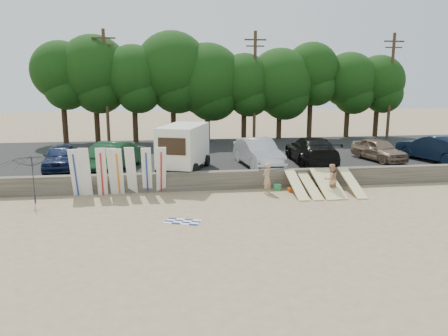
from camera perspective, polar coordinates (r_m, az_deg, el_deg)
The scene contains 31 objects.
ground at distance 21.65m, azimuth 7.26°, elevation -4.49°, with size 120.00×120.00×0.00m, color tan.
seawall at distance 24.33m, azimuth 5.47°, elevation -1.40°, with size 44.00×0.50×1.00m, color #6B6356.
parking_lot at distance 31.56m, azimuth 2.37°, elevation 1.41°, with size 44.00×14.50×0.70m, color #282828.
treeline at distance 37.80m, azimuth -1.25°, elevation 11.94°, with size 32.01×6.22×9.12m.
utility_poles at distance 36.83m, azimuth 4.03°, elevation 10.83°, with size 25.80×0.26×9.00m.
box_trailer at distance 25.48m, azimuth -5.32°, elevation 3.02°, with size 3.36×4.56×2.62m.
car_0 at distance 27.50m, azimuth -20.61°, elevation 1.37°, with size 1.70×4.21×1.44m, color #131D42.
car_1 at distance 26.68m, azimuth -13.77°, elevation 1.72°, with size 1.74×4.99×1.64m, color #173F24.
car_2 at distance 26.58m, azimuth 4.49°, elevation 2.02°, with size 1.77×5.07×1.67m, color #B1B2B7.
car_3 at distance 27.98m, azimuth 11.34°, elevation 2.32°, with size 2.35×5.78×1.68m, color black.
car_4 at distance 30.10m, azimuth 19.56°, elevation 2.28°, with size 1.68×4.18×1.43m, color #806451.
car_5 at distance 31.26m, azimuth 25.82°, elevation 2.34°, with size 1.77×5.07×1.67m, color black.
surfboard_upright_0 at distance 23.42m, azimuth -18.82°, elevation -0.59°, with size 0.50×0.06×2.60m, color white.
surfboard_upright_1 at distance 23.33m, azimuth -17.63°, elevation -0.52°, with size 0.50×0.06×2.60m, color white.
surfboard_upright_2 at distance 23.18m, azimuth -15.69°, elevation -0.48°, with size 0.50×0.06×2.60m, color white.
surfboard_upright_3 at distance 23.14m, azimuth -14.25°, elevation -0.45°, with size 0.50×0.06×2.60m, color white.
surfboard_upright_4 at distance 23.06m, azimuth -13.68°, elevation -0.49°, with size 0.50×0.06×2.60m, color white.
surfboard_upright_5 at distance 23.14m, azimuth -12.04°, elevation -0.34°, with size 0.50×0.06×2.60m, color white.
surfboard_upright_6 at distance 23.06m, azimuth -10.05°, elevation -0.33°, with size 0.50×0.06×2.60m, color white.
surfboard_upright_7 at distance 23.04m, azimuth -8.21°, elevation -0.27°, with size 0.50×0.06×2.60m, color white.
surfboard_low_0 at distance 23.18m, azimuth 9.43°, elevation -2.15°, with size 0.56×3.00×0.07m, color beige.
surfboard_low_1 at distance 23.43m, azimuth 11.14°, elevation -2.26°, with size 0.56×3.00×0.07m, color beige.
surfboard_low_2 at distance 23.55m, azimuth 12.77°, elevation -1.98°, with size 0.56×3.00×0.07m, color beige.
surfboard_low_3 at distance 23.80m, azimuth 14.03°, elevation -1.91°, with size 0.56×3.00×0.07m, color beige.
surfboard_low_4 at distance 24.14m, azimuth 16.36°, elevation -1.81°, with size 0.56×3.00×0.07m, color beige.
beachgoer_a at distance 23.07m, azimuth 5.63°, elevation -1.32°, with size 0.60×0.39×1.65m, color tan.
beachgoer_b at distance 23.36m, azimuth 13.78°, elevation -1.44°, with size 0.80×0.62×1.64m, color tan.
cooler at distance 23.97m, azimuth 6.96°, elevation -2.48°, with size 0.38×0.30×0.32m, color #299853.
gear_bag at distance 23.67m, azimuth 8.73°, elevation -2.84°, with size 0.30×0.25×0.22m, color #C64E17.
beach_towel at distance 18.78m, azimuth -5.44°, elevation -6.98°, with size 1.50×1.50×0.00m, color white.
beach_umbrella at distance 22.98m, azimuth -23.79°, elevation -1.34°, with size 2.63×2.68×2.42m, color black.
Camera 1 is at (-5.49, -20.05, 6.03)m, focal length 35.00 mm.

